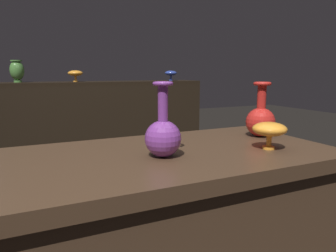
{
  "coord_description": "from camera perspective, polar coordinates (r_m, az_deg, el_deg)",
  "views": [
    {
      "loc": [
        -0.48,
        -0.99,
        1.09
      ],
      "look_at": [
        -0.03,
        -0.02,
        0.9
      ],
      "focal_mm": 33.18,
      "sensor_mm": 36.0,
      "label": 1
    }
  ],
  "objects": [
    {
      "name": "shelf_vase_left",
      "position": [
        3.23,
        -26.0,
        9.19
      ],
      "size": [
        0.13,
        0.13,
        0.2
      ],
      "color": "#477A38",
      "rests_on": "back_display_shelf"
    },
    {
      "name": "vase_left_accent",
      "position": [
        1.21,
        18.16,
        -0.65
      ],
      "size": [
        0.13,
        0.13,
        0.1
      ],
      "color": "orange",
      "rests_on": "display_plinth"
    },
    {
      "name": "shelf_vase_center",
      "position": [
        3.25,
        -16.66,
        9.24
      ],
      "size": [
        0.15,
        0.15,
        0.11
      ],
      "color": "orange",
      "rests_on": "back_display_shelf"
    },
    {
      "name": "vase_centerpiece",
      "position": [
        1.05,
        -0.92,
        -1.59
      ],
      "size": [
        0.13,
        0.13,
        0.25
      ],
      "color": "#7A388E",
      "rests_on": "display_plinth"
    },
    {
      "name": "display_plinth",
      "position": [
        1.29,
        0.81,
        -21.9
      ],
      "size": [
        1.2,
        0.64,
        0.8
      ],
      "color": "#422D1E",
      "rests_on": "ground_plane"
    },
    {
      "name": "back_display_shelf",
      "position": [
        3.28,
        -16.1,
        -0.87
      ],
      "size": [
        2.6,
        0.4,
        0.99
      ],
      "color": "black",
      "rests_on": "ground_plane"
    },
    {
      "name": "vase_tall_behind",
      "position": [
        1.44,
        16.65,
        1.25
      ],
      "size": [
        0.13,
        0.13,
        0.24
      ],
      "color": "red",
      "rests_on": "display_plinth"
    },
    {
      "name": "shelf_vase_far_right",
      "position": [
        3.54,
        0.52,
        9.65
      ],
      "size": [
        0.14,
        0.14,
        0.11
      ],
      "color": "#2D429E",
      "rests_on": "back_display_shelf"
    }
  ]
}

